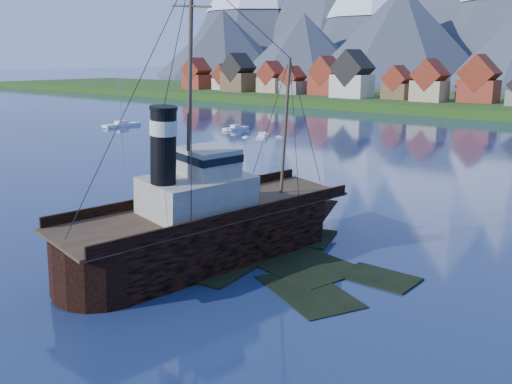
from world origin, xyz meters
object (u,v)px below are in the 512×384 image
Objects in this scene: sailboat_b at (236,129)px; sailboat_c at (262,137)px; sailboat_a at (122,125)px; tugboat_wreck at (223,222)px.

sailboat_b is 15.66m from sailboat_c.
sailboat_a is at bearing 156.76° from sailboat_c.
sailboat_c is at bearing 11.46° from sailboat_a.
tugboat_wreck reaches higher than sailboat_a.
sailboat_c is (41.37, 6.91, -0.05)m from sailboat_a.
tugboat_wreck is 3.15× the size of sailboat_c.
sailboat_a is at bearing 154.96° from tugboat_wreck.
sailboat_a is 1.18× the size of sailboat_b.
sailboat_b is at bearing 138.22° from tugboat_wreck.
sailboat_c is (-45.52, 62.05, -2.98)m from tugboat_wreck.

